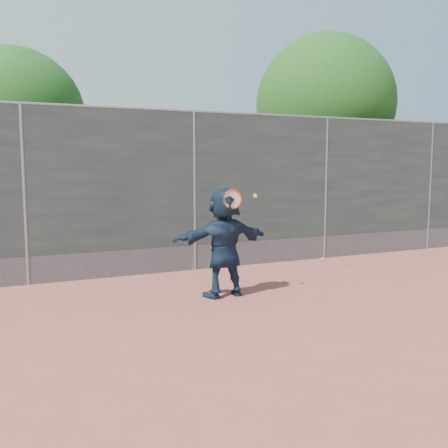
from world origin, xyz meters
name	(u,v)px	position (x,y,z in m)	size (l,w,h in m)	color
ground	(291,321)	(0.00, 0.00, 0.00)	(80.00, 80.00, 0.00)	#9E4C42
player	(224,242)	(-0.28, 1.50, 0.84)	(1.55, 0.49, 1.67)	#16273C
ball_ground	(323,259)	(2.79, 3.25, 0.03)	(0.07, 0.07, 0.07)	#B0D32E
fence	(194,188)	(0.00, 3.50, 1.58)	(20.00, 0.06, 3.03)	#38423D
swing_action	(235,200)	(-0.20, 1.30, 1.49)	(0.59, 0.14, 0.51)	red
tree_right	(330,109)	(4.68, 5.75, 3.49)	(3.78, 3.60, 5.39)	#382314
tree_left	(22,122)	(-2.85, 6.55, 2.94)	(3.15, 3.00, 4.53)	#382314
weed_clump	(211,263)	(0.29, 3.38, 0.13)	(0.68, 0.07, 0.30)	#387226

